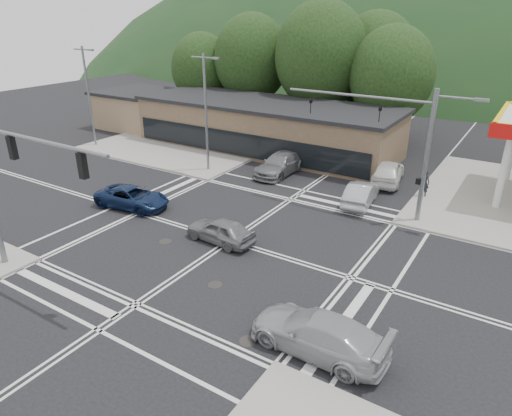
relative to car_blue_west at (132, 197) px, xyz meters
The scene contains 21 objects.
ground 8.18m from the car_blue_west, ahead, with size 120.00×120.00×0.00m, color black.
sidewalk_nw 16.05m from the car_blue_west, 115.32° to the left, with size 16.00×16.00×0.15m, color gray.
commercial_row 16.55m from the car_blue_west, 89.51° to the left, with size 24.00×8.00×4.00m, color brown.
commercial_nw 22.91m from the car_blue_west, 133.87° to the left, with size 8.00×7.00×3.60m, color #846B4F.
hill_north 89.87m from the car_blue_west, 84.80° to the left, with size 252.00×126.00×140.00m, color #19381A.
tree_n_a 25.06m from the car_blue_west, 104.00° to the left, with size 8.00×8.00×11.75m.
tree_n_b 24.64m from the car_blue_west, 84.80° to the left, with size 9.00×9.00×12.98m.
tree_n_c 25.87m from the car_blue_west, 68.75° to the left, with size 7.60×7.60×10.87m.
tree_n_d 25.95m from the car_blue_west, 117.79° to the left, with size 6.80×6.80×9.76m.
tree_n_e 28.91m from the car_blue_west, 77.41° to the left, with size 8.40×8.40×11.98m.
streetlight_nw 9.56m from the car_blue_west, 92.02° to the left, with size 2.50×0.25×9.00m.
streetlight_w 16.78m from the car_blue_west, 148.37° to the left, with size 2.50×0.25×9.00m.
signal_mast_ne 17.50m from the car_blue_west, 27.04° to the left, with size 11.65×0.30×8.00m.
signal_mast_sw 9.92m from the car_blue_west, 78.62° to the right, with size 9.14×0.28×8.00m.
car_blue_west is the anchor object (origin of this frame).
car_grey_center 7.79m from the car_blue_west, ahead, with size 1.65×4.10×1.40m, color slate.
car_silver_east 17.22m from the car_blue_west, 20.39° to the right, with size 2.19×5.39×1.56m, color #9D9FA3.
car_queue_a 15.05m from the car_blue_west, 34.40° to the left, with size 1.57×4.51×1.49m, color #A5A6AC.
car_queue_b 18.51m from the car_blue_west, 46.85° to the left, with size 2.03×5.03×1.72m, color silver.
car_northbound 11.98m from the car_blue_west, 65.94° to the left, with size 2.25×5.55×1.61m, color slate.
pedestrian 19.64m from the car_blue_west, 37.21° to the left, with size 0.68×0.45×1.86m, color black.
Camera 1 is at (13.41, -18.39, 11.95)m, focal length 32.00 mm.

